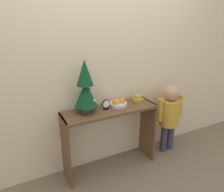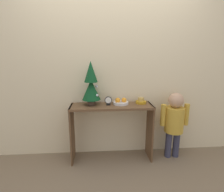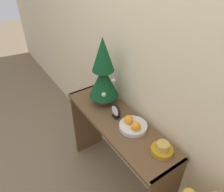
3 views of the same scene
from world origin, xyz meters
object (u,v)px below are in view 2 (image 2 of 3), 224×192
at_px(fruit_bowl, 121,102).
at_px(desk_clock, 108,101).
at_px(singing_bowl, 141,101).
at_px(child_figure, 174,119).
at_px(mini_tree, 91,84).

relative_size(fruit_bowl, desk_clock, 1.78).
xyz_separation_m(singing_bowl, child_figure, (0.46, -0.08, -0.25)).
bearing_deg(singing_bowl, desk_clock, -173.69).
bearing_deg(mini_tree, fruit_bowl, -0.06).
xyz_separation_m(singing_bowl, desk_clock, (-0.45, -0.05, 0.03)).
bearing_deg(child_figure, desk_clock, 178.28).
relative_size(desk_clock, child_figure, 0.12).
distance_m(desk_clock, child_figure, 0.95).
distance_m(singing_bowl, desk_clock, 0.46).
bearing_deg(fruit_bowl, child_figure, -4.57).
height_order(singing_bowl, desk_clock, desk_clock).
relative_size(singing_bowl, desk_clock, 1.24).
bearing_deg(fruit_bowl, desk_clock, -169.41).
bearing_deg(desk_clock, singing_bowl, 6.31).
bearing_deg(child_figure, fruit_bowl, 175.43).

